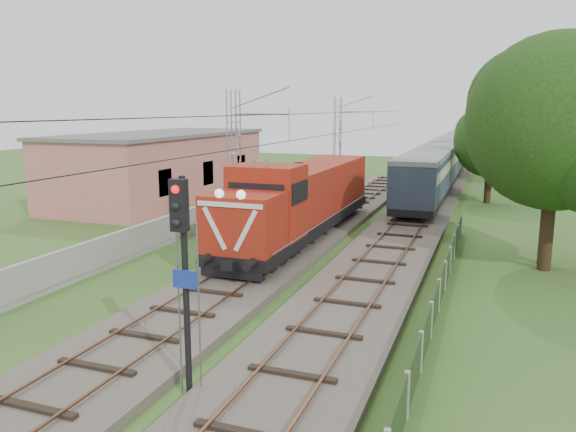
% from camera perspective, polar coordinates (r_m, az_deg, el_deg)
% --- Properties ---
extents(ground, '(140.00, 140.00, 0.00)m').
position_cam_1_polar(ground, '(18.41, -13.15, -12.03)').
color(ground, '#315B22').
rests_on(ground, ground).
extents(track_main, '(4.20, 70.00, 0.45)m').
position_cam_1_polar(track_main, '(24.12, -4.00, -5.75)').
color(track_main, '#6B6054').
rests_on(track_main, ground).
extents(track_side, '(4.20, 80.00, 0.45)m').
position_cam_1_polar(track_side, '(35.04, 12.38, -0.72)').
color(track_side, '#6B6054').
rests_on(track_side, ground).
extents(catenary, '(3.31, 70.00, 8.00)m').
position_cam_1_polar(catenary, '(29.05, -5.37, 4.86)').
color(catenary, gray).
rests_on(catenary, ground).
extents(boundary_wall, '(0.25, 40.00, 1.50)m').
position_cam_1_polar(boundary_wall, '(31.25, -11.15, -1.01)').
color(boundary_wall, '#9E9E99').
rests_on(boundary_wall, ground).
extents(station_building, '(8.40, 20.40, 5.22)m').
position_cam_1_polar(station_building, '(45.50, -12.57, 5.02)').
color(station_building, '#BC6765').
rests_on(station_building, ground).
extents(fence, '(0.12, 32.00, 1.20)m').
position_cam_1_polar(fence, '(18.31, 14.29, -10.18)').
color(fence, black).
rests_on(fence, ground).
extents(locomotive, '(3.10, 17.70, 4.49)m').
position_cam_1_polar(locomotive, '(29.96, 1.39, 1.71)').
color(locomotive, black).
rests_on(locomotive, ground).
extents(coach_rake, '(2.90, 108.35, 3.35)m').
position_cam_1_polar(coach_rake, '(87.77, 17.38, 7.36)').
color(coach_rake, black).
rests_on(coach_rake, ground).
extents(signal_post, '(0.61, 0.48, 5.55)m').
position_cam_1_polar(signal_post, '(13.42, -10.68, -3.39)').
color(signal_post, black).
rests_on(signal_post, ground).
extents(tree_a, '(7.94, 7.56, 10.29)m').
position_cam_1_polar(tree_a, '(26.68, 25.82, 8.41)').
color(tree_a, '#372416').
rests_on(tree_a, ground).
extents(tree_b, '(7.88, 7.50, 10.21)m').
position_cam_1_polar(tree_b, '(27.65, 25.77, 8.36)').
color(tree_b, '#372416').
rests_on(tree_b, ground).
extents(tree_c, '(5.69, 5.42, 7.37)m').
position_cam_1_polar(tree_c, '(44.79, 20.00, 7.06)').
color(tree_c, '#372416').
rests_on(tree_c, ground).
extents(tree_d, '(7.68, 7.31, 9.95)m').
position_cam_1_polar(tree_d, '(55.98, 23.72, 9.10)').
color(tree_d, '#372416').
rests_on(tree_d, ground).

